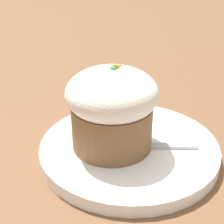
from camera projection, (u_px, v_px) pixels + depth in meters
The scene contains 4 objects.
ground_plane at pixel (129, 155), 0.46m from camera, with size 4.00×4.00×0.00m, color brown.
dessert_plate at pixel (129, 150), 0.46m from camera, with size 0.22×0.22×0.02m.
carrot_cake at pixel (112, 107), 0.43m from camera, with size 0.11×0.11×0.10m.
spoon at pixel (131, 145), 0.45m from camera, with size 0.09×0.11×0.01m.
Camera 1 is at (-0.32, -0.21, 0.27)m, focal length 60.00 mm.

